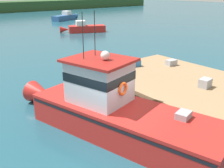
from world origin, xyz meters
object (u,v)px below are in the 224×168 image
object	(u,v)px
crate_stack_mid_dock	(135,63)
mooring_buoy_spare_mooring	(119,59)
moored_boat_far_right	(84,28)
crate_single_by_cleat	(171,63)
main_fishing_boat	(112,109)
crate_single_far	(205,83)
moored_boat_far_left	(65,17)

from	to	relation	value
crate_stack_mid_dock	mooring_buoy_spare_mooring	size ratio (longest dim) A/B	1.56
moored_boat_far_right	crate_single_by_cleat	bearing A→B (deg)	-108.45
main_fishing_boat	crate_single_far	xyz separation A→B (m)	(4.65, -1.19, 0.40)
crate_single_far	crate_stack_mid_dock	bearing A→B (deg)	91.92
main_fishing_boat	moored_boat_far_right	distance (m)	26.11
crate_stack_mid_dock	mooring_buoy_spare_mooring	xyz separation A→B (m)	(2.76, 4.80, -1.19)
crate_stack_mid_dock	mooring_buoy_spare_mooring	world-z (taller)	crate_stack_mid_dock
crate_stack_mid_dock	crate_single_far	size ratio (longest dim) A/B	1.00
moored_boat_far_left	moored_boat_far_right	bearing A→B (deg)	-109.62
crate_stack_mid_dock	moored_boat_far_right	world-z (taller)	crate_stack_mid_dock
moored_boat_far_left	crate_single_far	bearing A→B (deg)	-109.64
main_fishing_boat	crate_single_far	world-z (taller)	main_fishing_boat
crate_single_far	moored_boat_far_right	size ratio (longest dim) A/B	0.10
crate_single_far	moored_boat_far_right	distance (m)	25.24
crate_single_by_cleat	mooring_buoy_spare_mooring	distance (m)	6.21
main_fishing_boat	moored_boat_far_right	bearing A→B (deg)	59.79
moored_boat_far_right	crate_stack_mid_dock	bearing A→B (deg)	-114.33
moored_boat_far_right	mooring_buoy_spare_mooring	xyz separation A→B (m)	(-5.88, -14.31, -0.33)
moored_boat_far_right	moored_boat_far_left	bearing A→B (deg)	70.38
moored_boat_far_left	mooring_buoy_spare_mooring	size ratio (longest dim) A/B	16.33
crate_single_by_cleat	crate_single_far	world-z (taller)	crate_single_far
crate_single_by_cleat	mooring_buoy_spare_mooring	xyz separation A→B (m)	(0.91, 6.03, -1.18)
crate_single_far	moored_boat_far_right	world-z (taller)	crate_single_far
main_fishing_boat	moored_boat_far_left	world-z (taller)	main_fishing_boat
crate_single_far	moored_boat_far_left	xyz separation A→B (m)	(13.48, 37.77, -0.86)
main_fishing_boat	crate_stack_mid_dock	bearing A→B (deg)	37.54
crate_single_far	mooring_buoy_spare_mooring	size ratio (longest dim) A/B	1.56
moored_boat_far_left	mooring_buoy_spare_mooring	world-z (taller)	moored_boat_far_left
moored_boat_far_right	mooring_buoy_spare_mooring	world-z (taller)	moored_boat_far_right
crate_single_by_cleat	crate_single_far	bearing A→B (deg)	-116.46
moored_boat_far_left	moored_boat_far_right	world-z (taller)	moored_boat_far_left
crate_single_far	mooring_buoy_spare_mooring	world-z (taller)	crate_single_far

